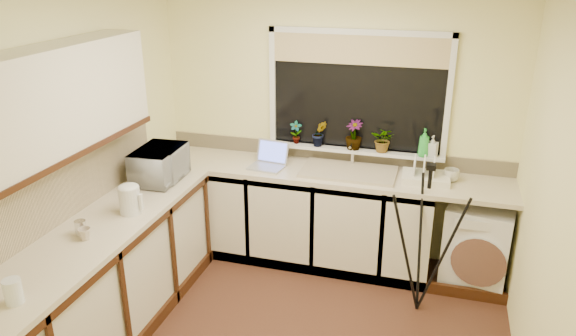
{
  "coord_description": "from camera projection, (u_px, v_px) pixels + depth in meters",
  "views": [
    {
      "loc": [
        0.92,
        -3.16,
        2.65
      ],
      "look_at": [
        -0.16,
        0.55,
        1.15
      ],
      "focal_mm": 33.72,
      "sensor_mm": 36.0,
      "label": 1
    }
  ],
  "objects": [
    {
      "name": "plant_a",
      "position": [
        296.0,
        132.0,
        4.97
      ],
      "size": [
        0.12,
        0.1,
        0.21
      ],
      "primitive_type": "imported",
      "rotation": [
        0.0,
        0.0,
        0.22
      ],
      "color": "#999999",
      "rests_on": "windowsill"
    },
    {
      "name": "faucet",
      "position": [
        353.0,
        153.0,
        4.84
      ],
      "size": [
        0.03,
        0.03,
        0.24
      ],
      "primitive_type": "cylinder",
      "color": "silver",
      "rests_on": "worktop_back"
    },
    {
      "name": "cup_back",
      "position": [
        451.0,
        175.0,
        4.54
      ],
      "size": [
        0.16,
        0.16,
        0.1
      ],
      "primitive_type": "imported",
      "rotation": [
        0.0,
        0.0,
        0.26
      ],
      "color": "beige",
      "rests_on": "worktop_back"
    },
    {
      "name": "kettle",
      "position": [
        130.0,
        200.0,
        3.94
      ],
      "size": [
        0.16,
        0.16,
        0.2
      ],
      "primitive_type": "cylinder",
      "color": "silver",
      "rests_on": "worktop_left"
    },
    {
      "name": "worktop_left",
      "position": [
        98.0,
        230.0,
        3.78
      ],
      "size": [
        0.6,
        2.4,
        0.04
      ],
      "primitive_type": "cube",
      "color": "beige",
      "rests_on": "base_cabinet_left"
    },
    {
      "name": "base_cabinet_left",
      "position": [
        106.0,
        285.0,
        3.94
      ],
      "size": [
        0.54,
        2.4,
        0.86
      ],
      "primitive_type": "cube",
      "color": "silver",
      "rests_on": "floor"
    },
    {
      "name": "plant_b",
      "position": [
        319.0,
        133.0,
        4.9
      ],
      "size": [
        0.16,
        0.15,
        0.24
      ],
      "primitive_type": "imported",
      "rotation": [
        0.0,
        0.0,
        0.37
      ],
      "color": "#999999",
      "rests_on": "windowsill"
    },
    {
      "name": "glass_jug",
      "position": [
        13.0,
        291.0,
        2.92
      ],
      "size": [
        0.1,
        0.1,
        0.14
      ],
      "primitive_type": "cylinder",
      "color": "white",
      "rests_on": "worktop_left"
    },
    {
      "name": "window_glass",
      "position": [
        357.0,
        93.0,
        4.74
      ],
      "size": [
        1.5,
        0.02,
        1.0
      ],
      "primitive_type": "cube",
      "color": "black",
      "rests_on": "wall_back"
    },
    {
      "name": "wall_left",
      "position": [
        81.0,
        165.0,
        4.0
      ],
      "size": [
        0.0,
        3.0,
        3.0
      ],
      "primitive_type": "plane",
      "rotation": [
        1.57,
        0.0,
        1.57
      ],
      "color": "#FFF8AA",
      "rests_on": "ground"
    },
    {
      "name": "soap_bottle_green",
      "position": [
        424.0,
        143.0,
        4.64
      ],
      "size": [
        0.11,
        0.11,
        0.25
      ],
      "primitive_type": "imported",
      "rotation": [
        0.0,
        0.0,
        0.17
      ],
      "color": "green",
      "rests_on": "windowsill"
    },
    {
      "name": "base_cabinet_back",
      "position": [
        291.0,
        214.0,
        5.03
      ],
      "size": [
        2.55,
        0.6,
        0.86
      ],
      "primitive_type": "cube",
      "color": "silver",
      "rests_on": "floor"
    },
    {
      "name": "sink",
      "position": [
        349.0,
        172.0,
        4.72
      ],
      "size": [
        0.82,
        0.46,
        0.03
      ],
      "primitive_type": "cube",
      "color": "tan",
      "rests_on": "worktop_back"
    },
    {
      "name": "upper_cabinet",
      "position": [
        45.0,
        106.0,
        3.35
      ],
      "size": [
        0.28,
        1.9,
        0.7
      ],
      "primitive_type": "cube",
      "color": "silver",
      "rests_on": "wall_left"
    },
    {
      "name": "wall_back",
      "position": [
        334.0,
        126.0,
        4.93
      ],
      "size": [
        3.2,
        0.0,
        3.2
      ],
      "primitive_type": "plane",
      "rotation": [
        1.57,
        0.0,
        0.0
      ],
      "color": "#FFF8AA",
      "rests_on": "ground"
    },
    {
      "name": "window_blind",
      "position": [
        359.0,
        50.0,
        4.58
      ],
      "size": [
        1.5,
        0.02,
        0.25
      ],
      "primitive_type": "cube",
      "color": "tan",
      "rests_on": "wall_back"
    },
    {
      "name": "splashback_back",
      "position": [
        333.0,
        153.0,
        5.01
      ],
      "size": [
        3.2,
        0.02,
        0.14
      ],
      "primitive_type": "cube",
      "color": "beige",
      "rests_on": "wall_back"
    },
    {
      "name": "windowsill",
      "position": [
        354.0,
        150.0,
        4.88
      ],
      "size": [
        1.6,
        0.14,
        0.03
      ],
      "primitive_type": "cube",
      "color": "white",
      "rests_on": "wall_back"
    },
    {
      "name": "microwave",
      "position": [
        160.0,
        164.0,
        4.53
      ],
      "size": [
        0.37,
        0.52,
        0.28
      ],
      "primitive_type": "imported",
      "rotation": [
        0.0,
        0.0,
        1.62
      ],
      "color": "silver",
      "rests_on": "worktop_left"
    },
    {
      "name": "tripod",
      "position": [
        424.0,
        240.0,
        4.16
      ],
      "size": [
        0.8,
        0.8,
        1.25
      ],
      "primitive_type": null,
      "rotation": [
        0.0,
        0.0,
        -0.34
      ],
      "color": "black",
      "rests_on": "floor"
    },
    {
      "name": "wall_right",
      "position": [
        550.0,
        219.0,
        3.17
      ],
      "size": [
        0.0,
        3.0,
        3.0
      ],
      "primitive_type": "plane",
      "rotation": [
        1.57,
        0.0,
        -1.57
      ],
      "color": "#FFF8AA",
      "rests_on": "ground"
    },
    {
      "name": "worktop_back",
      "position": [
        326.0,
        173.0,
        4.78
      ],
      "size": [
        3.2,
        0.6,
        0.04
      ],
      "primitive_type": "cube",
      "color": "beige",
      "rests_on": "base_cabinet_back"
    },
    {
      "name": "steel_jar",
      "position": [
        81.0,
        228.0,
        3.65
      ],
      "size": [
        0.08,
        0.08,
        0.11
      ],
      "primitive_type": "cylinder",
      "color": "silver",
      "rests_on": "worktop_left"
    },
    {
      "name": "cup_left",
      "position": [
        85.0,
        234.0,
        3.59
      ],
      "size": [
        0.09,
        0.09,
        0.08
      ],
      "primitive_type": "imported",
      "rotation": [
        0.0,
        0.0,
        0.01
      ],
      "color": "#C1B09F",
      "rests_on": "worktop_left"
    },
    {
      "name": "soap_bottle_clear",
      "position": [
        432.0,
        146.0,
        4.65
      ],
      "size": [
        0.1,
        0.1,
        0.19
      ],
      "primitive_type": "imported",
      "rotation": [
        0.0,
        0.0,
        -0.23
      ],
      "color": "#999999",
      "rests_on": "windowsill"
    },
    {
      "name": "splashback_left",
      "position": [
        58.0,
        193.0,
        3.76
      ],
      "size": [
        0.02,
        2.4,
        0.45
      ],
      "primitive_type": "cube",
      "color": "beige",
      "rests_on": "wall_left"
    },
    {
      "name": "wall_front",
      "position": [
        188.0,
        327.0,
        2.24
      ],
      "size": [
        3.2,
        0.0,
        3.2
      ],
      "primitive_type": "plane",
      "rotation": [
        -1.57,
        0.0,
        0.0
      ],
      "color": "#FFF8AA",
      "rests_on": "ground"
    },
    {
      "name": "plant_d",
      "position": [
        384.0,
        140.0,
        4.75
      ],
      "size": [
        0.23,
        0.21,
        0.23
      ],
      "primitive_type": "imported",
      "rotation": [
        0.0,
        0.0,
        -0.18
      ],
      "color": "#999999",
      "rests_on": "windowsill"
    },
    {
      "name": "dish_rack",
      "position": [
        426.0,
        178.0,
        4.54
      ],
      "size": [
        0.4,
        0.31,
        0.06
      ],
      "primitive_type": "cube",
      "rotation": [
        0.0,
        0.0,
        0.05
      ],
      "color": "#EDE8CE",
      "rests_on": "worktop_back"
    },
    {
      "name": "laptop",
      "position": [
        269.0,
        160.0,
        4.86
      ],
      "size": [
        0.33,
        0.32,
        0.22
      ],
      "rotation": [
        0.0,
        0.0,
        -0.13
      ],
      "color": "#A7A8AF",
      "rests_on": "worktop_back"
    },
    {
      "name": "plant_c",
      "position": [
        354.0,
        135.0,
        4.81
      ],
      "size": [
        0.19,
        0.19,
        0.27
      ],
      "primitive_type": "imported",
      "rotation": [
        0.0,
        0.0,
        -0.31
      ],
      "color": "#999999",
      "rests_on": "windowsill"
    },
    {
      "name": "washing_machine",
      "position": [
        477.0,
        244.0,
        4.62
      ],
      "size": [
        0.6,
        0.59,
        0.74
      ],
      "primitive_type": "cube",
      "rotation": [
        0.0,
        0.0,
        -0.17
      ],
      "color": "white",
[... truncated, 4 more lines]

